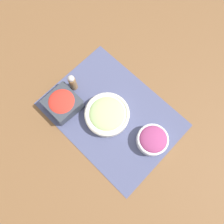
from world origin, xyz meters
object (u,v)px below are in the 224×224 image
(cucumber_bowl, at_px, (107,114))
(tomato_bowl, at_px, (63,103))
(onion_bowl, at_px, (152,140))
(pepper_shaker, at_px, (73,82))

(cucumber_bowl, distance_m, tomato_bowl, 0.20)
(onion_bowl, xyz_separation_m, pepper_shaker, (0.42, 0.06, 0.02))
(onion_bowl, height_order, pepper_shaker, pepper_shaker)
(onion_bowl, xyz_separation_m, tomato_bowl, (0.38, 0.15, 0.01))
(cucumber_bowl, bearing_deg, pepper_shaker, 1.99)
(pepper_shaker, bearing_deg, cucumber_bowl, -178.01)
(pepper_shaker, bearing_deg, onion_bowl, -171.87)
(tomato_bowl, xyz_separation_m, pepper_shaker, (0.04, -0.09, 0.01))
(onion_bowl, distance_m, pepper_shaker, 0.43)
(onion_bowl, bearing_deg, pepper_shaker, 8.13)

